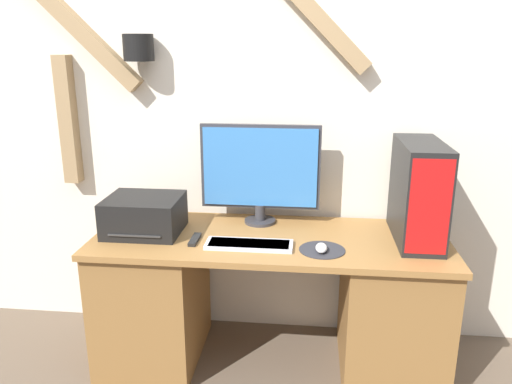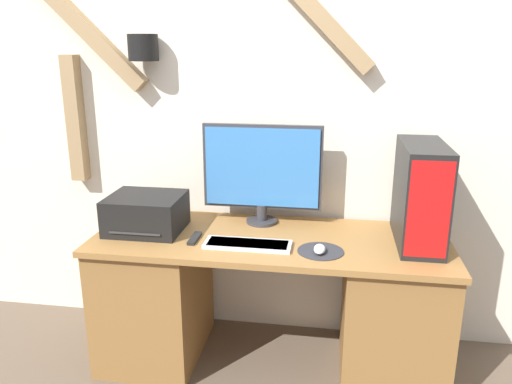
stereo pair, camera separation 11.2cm
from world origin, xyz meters
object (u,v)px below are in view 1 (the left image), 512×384
Objects in this scene: monitor at (260,170)px; computer_tower at (418,192)px; remote_control at (195,240)px; keyboard at (249,244)px; printer at (144,215)px; mouse at (321,248)px.

monitor is 0.78m from computer_tower.
computer_tower is 3.27× the size of remote_control.
monitor is at bearing 86.87° from keyboard.
remote_control is at bearing -18.65° from printer.
mouse is (0.33, -0.03, 0.01)m from keyboard.
computer_tower is 1.09m from remote_control.
keyboard is (-0.02, -0.34, -0.28)m from monitor.
mouse is 0.61m from remote_control.
remote_control is at bearing 171.87° from keyboard.
computer_tower is at bearing -11.36° from monitor.
printer is at bearing 161.35° from remote_control.
keyboard is 0.84m from computer_tower.
computer_tower is (0.79, 0.18, 0.23)m from keyboard.
mouse is 0.67× the size of remote_control.
monitor reaches higher than mouse.
monitor is 6.26× the size of mouse.
printer is at bearing 166.41° from keyboard.
remote_control is (-0.27, 0.04, -0.00)m from keyboard.
computer_tower is (0.45, 0.21, 0.22)m from mouse.
mouse is 0.27× the size of printer.
monitor is 0.55m from mouse.
monitor is at bearing 46.09° from remote_control.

